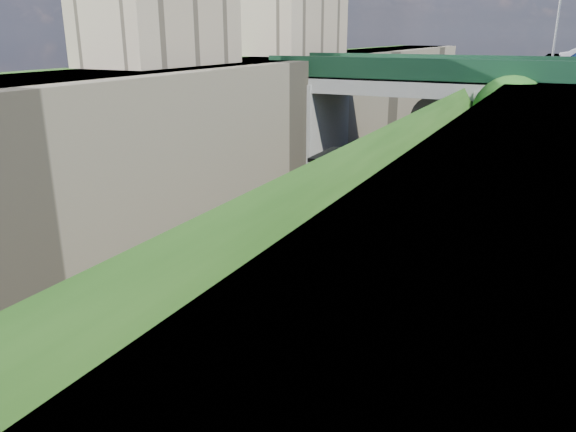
{
  "coord_description": "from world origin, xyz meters",
  "views": [
    {
      "loc": [
        8.19,
        -8.4,
        8.45
      ],
      "look_at": [
        0.0,
        8.25,
        2.4
      ],
      "focal_mm": 35.0,
      "sensor_mm": 36.0,
      "label": 1
    }
  ],
  "objects": [
    {
      "name": "street_plateau_left",
      "position": [
        -9.0,
        20.0,
        3.5
      ],
      "size": [
        6.0,
        90.0,
        7.0
      ],
      "primitive_type": "cube",
      "color": "#262628",
      "rests_on": "ground"
    },
    {
      "name": "road_bridge",
      "position": [
        0.94,
        24.0,
        4.08
      ],
      "size": [
        16.0,
        6.4,
        7.25
      ],
      "color": "gray",
      "rests_on": "ground"
    },
    {
      "name": "coach_rear",
      "position": [
        1.2,
        66.2,
        2.05
      ],
      "size": [
        2.9,
        18.0,
        3.7
      ],
      "color": "black",
      "rests_on": "trackbed"
    },
    {
      "name": "track_right",
      "position": [
        1.2,
        20.0,
        0.25
      ],
      "size": [
        2.5,
        90.0,
        0.2
      ],
      "color": "black",
      "rests_on": "trackbed"
    },
    {
      "name": "tender",
      "position": [
        1.2,
        16.0,
        1.62
      ],
      "size": [
        2.7,
        6.0,
        3.05
      ],
      "color": "black",
      "rests_on": "trackbed"
    },
    {
      "name": "retaining_wall",
      "position": [
        -5.5,
        20.0,
        3.5
      ],
      "size": [
        1.0,
        90.0,
        7.0
      ],
      "primitive_type": "cube",
      "color": "#756B56",
      "rests_on": "ground"
    },
    {
      "name": "embankment_slope",
      "position": [
        4.87,
        16.41,
        2.55
      ],
      "size": [
        4.32,
        90.0,
        6.36
      ],
      "color": "#1E4714",
      "rests_on": "ground"
    },
    {
      "name": "locomotive",
      "position": [
        1.2,
        8.63,
        1.89
      ],
      "size": [
        3.1,
        10.22,
        3.83
      ],
      "color": "black",
      "rests_on": "trackbed"
    },
    {
      "name": "coach_middle",
      "position": [
        1.2,
        47.4,
        2.05
      ],
      "size": [
        2.9,
        18.0,
        3.7
      ],
      "color": "black",
      "rests_on": "trackbed"
    },
    {
      "name": "track_left",
      "position": [
        -2.0,
        20.0,
        0.25
      ],
      "size": [
        2.5,
        90.0,
        0.2
      ],
      "color": "black",
      "rests_on": "trackbed"
    },
    {
      "name": "lamppost",
      "position": [
        7.04,
        30.43,
        9.57
      ],
      "size": [
        0.87,
        0.15,
        6.0
      ],
      "color": "gray",
      "rests_on": "street_plateau_right"
    },
    {
      "name": "tree",
      "position": [
        5.91,
        20.69,
        4.65
      ],
      "size": [
        3.6,
        3.8,
        6.6
      ],
      "color": "black",
      "rests_on": "ground"
    },
    {
      "name": "building_near",
      "position": [
        -9.5,
        14.0,
        9.0
      ],
      "size": [
        4.0,
        8.0,
        4.0
      ],
      "primitive_type": "cube",
      "color": "gray",
      "rests_on": "street_plateau_left"
    },
    {
      "name": "trackbed",
      "position": [
        0.0,
        20.0,
        0.1
      ],
      "size": [
        10.0,
        90.0,
        0.2
      ],
      "primitive_type": "cube",
      "color": "#473F38",
      "rests_on": "ground"
    },
    {
      "name": "coach_front",
      "position": [
        1.2,
        28.6,
        2.05
      ],
      "size": [
        2.9,
        18.0,
        3.7
      ],
      "color": "black",
      "rests_on": "trackbed"
    },
    {
      "name": "ground",
      "position": [
        0.0,
        0.0,
        0.0
      ],
      "size": [
        160.0,
        160.0,
        0.0
      ],
      "primitive_type": "plane",
      "color": "#1E4714",
      "rests_on": "ground"
    },
    {
      "name": "building_far",
      "position": [
        -10.5,
        30.0,
        10.0
      ],
      "size": [
        5.0,
        10.0,
        6.0
      ],
      "primitive_type": "cube",
      "color": "gray",
      "rests_on": "street_plateau_left"
    }
  ]
}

